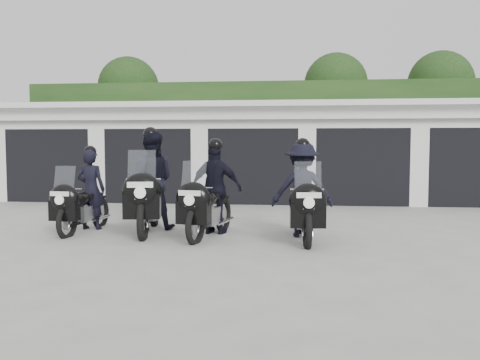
# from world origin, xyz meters

# --- Properties ---
(ground) EXTENTS (80.00, 80.00, 0.00)m
(ground) POSITION_xyz_m (0.00, 0.00, 0.00)
(ground) COLOR #A0A09B
(ground) RESTS_ON ground
(garage_block) EXTENTS (16.40, 6.80, 2.96)m
(garage_block) POSITION_xyz_m (-0.00, 8.06, 1.42)
(garage_block) COLOR silver
(garage_block) RESTS_ON ground
(background_vegetation) EXTENTS (20.00, 3.90, 5.80)m
(background_vegetation) POSITION_xyz_m (0.37, 12.92, 2.77)
(background_vegetation) COLOR #183513
(background_vegetation) RESTS_ON ground
(police_bike_a) EXTENTS (0.71, 2.03, 1.77)m
(police_bike_a) POSITION_xyz_m (-2.98, 0.58, 0.70)
(police_bike_a) COLOR black
(police_bike_a) RESTS_ON ground
(police_bike_b) EXTENTS (1.11, 2.47, 2.16)m
(police_bike_b) POSITION_xyz_m (-1.70, 0.79, 0.91)
(police_bike_b) COLOR black
(police_bike_b) RESTS_ON ground
(police_bike_c) EXTENTS (1.14, 2.18, 1.92)m
(police_bike_c) POSITION_xyz_m (-0.36, 0.43, 0.81)
(police_bike_c) COLOR black
(police_bike_c) RESTS_ON ground
(police_bike_d) EXTENTS (1.19, 2.20, 1.92)m
(police_bike_d) POSITION_xyz_m (1.36, 0.29, 0.82)
(police_bike_d) COLOR black
(police_bike_d) RESTS_ON ground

